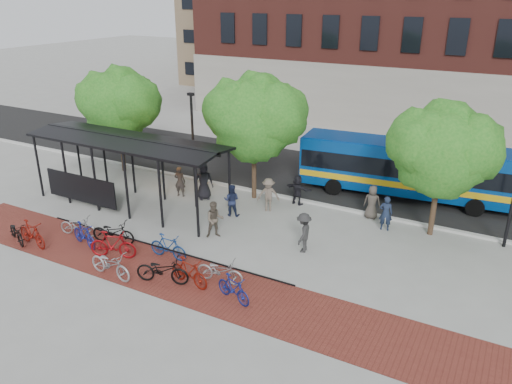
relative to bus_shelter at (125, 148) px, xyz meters
The scene contains 32 objects.
ground 8.68m from the bus_shelter, ahead, with size 160.00×160.00×0.00m, color #9E9E99.
asphalt_street 12.12m from the bus_shelter, 46.19° to the left, with size 160.00×8.00×0.01m, color black.
curb 9.74m from the bus_shelter, 28.84° to the left, with size 160.00×0.25×0.12m, color #B7B7B2.
brick_strip 8.19m from the bus_shelter, 36.40° to the right, with size 24.00×3.00×0.01m, color maroon.
bike_rack_rail 6.74m from the bus_shelter, 36.84° to the right, with size 12.00×0.05×0.95m, color black.
bus_shelter is the anchor object (origin of this frame).
tree_a 5.52m from the bus_shelter, 134.60° to the left, with size 4.90×4.00×6.18m.
tree_b 6.64m from the bus_shelter, 36.21° to the left, with size 5.15×4.20×6.47m.
tree_c 14.77m from the bus_shelter, 15.06° to the left, with size 4.66×3.80×5.92m.
lamp_post_left 4.24m from the bus_shelter, 74.47° to the left, with size 0.35×0.20×5.12m.
bus 14.33m from the bus_shelter, 32.47° to the left, with size 11.09×3.41×2.95m.
bike_0 6.26m from the bus_shelter, 105.18° to the right, with size 0.61×1.76×0.93m, color black.
bike_1 5.98m from the bus_shelter, 96.53° to the right, with size 0.53×1.89×1.13m, color maroon.
bike_2 4.58m from the bus_shelter, 84.77° to the right, with size 0.62×1.78×0.93m, color gray.
bike_3 5.21m from the bus_shelter, 72.98° to the right, with size 0.49×1.75×1.05m, color navy.
bike_4 4.90m from the bus_shelter, 58.06° to the right, with size 0.69×1.97×1.04m, color black.
bike_5 6.05m from the bus_shelter, 55.39° to the right, with size 0.55×1.96×1.18m, color maroon.
bike_6 7.46m from the bus_shelter, 54.32° to the right, with size 0.72×2.05×1.08m, color #939396.
bike_7 6.72m from the bus_shelter, 34.50° to the right, with size 0.50×1.75×1.05m, color navy.
bike_8 8.34m from the bus_shelter, 39.96° to the right, with size 0.71×2.05×1.08m, color black.
bike_9 8.87m from the bus_shelter, 34.02° to the right, with size 0.51×1.81×1.09m, color maroon.
bike_10 9.29m from the bus_shelter, 27.07° to the right, with size 0.65×1.86×0.98m, color #949496.
bike_11 10.55m from the bus_shelter, 28.32° to the right, with size 0.46×1.62×0.97m, color navy.
pedestrian_0 4.28m from the bus_shelter, 39.95° to the left, with size 0.96×0.62×1.96m, color black.
pedestrian_1 3.42m from the bus_shelter, 53.30° to the left, with size 0.60×0.39×1.64m, color #433A35.
pedestrian_2 5.84m from the bus_shelter, 13.71° to the left, with size 0.77×0.60×1.59m, color #1C2442.
pedestrian_3 7.39m from the bus_shelter, 21.78° to the left, with size 1.10×0.63×1.70m, color #65574B.
pedestrian_5 8.81m from the bus_shelter, 28.54° to the left, with size 1.44×0.46×1.56m, color black.
pedestrian_6 12.25m from the bus_shelter, 20.47° to the left, with size 0.80×0.52×1.65m, color #453E37.
pedestrian_7 12.81m from the bus_shelter, 14.96° to the left, with size 0.60×0.39×1.64m, color #1A243C.
pedestrian_8 6.26m from the bus_shelter, 10.02° to the right, with size 0.81×0.63×1.67m, color brown.
pedestrian_9 9.98m from the bus_shelter, ahead, with size 1.11×0.64×1.72m, color #2A2A2A.
Camera 1 is at (8.67, -18.06, 10.14)m, focal length 35.00 mm.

